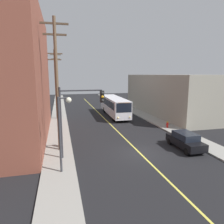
% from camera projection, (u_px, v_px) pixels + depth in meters
% --- Properties ---
extents(ground_plane, '(120.00, 120.00, 0.00)m').
position_uv_depth(ground_plane, '(140.00, 153.00, 19.07)').
color(ground_plane, black).
extents(sidewalk_left, '(2.50, 90.00, 0.15)m').
position_uv_depth(sidewalk_left, '(59.00, 130.00, 26.85)').
color(sidewalk_left, gray).
rests_on(sidewalk_left, ground).
extents(sidewalk_right, '(2.50, 90.00, 0.15)m').
position_uv_depth(sidewalk_right, '(161.00, 123.00, 30.34)').
color(sidewalk_right, gray).
rests_on(sidewalk_right, ground).
extents(lane_stripe_center, '(0.16, 60.00, 0.01)m').
position_uv_depth(lane_stripe_center, '(105.00, 119.00, 33.38)').
color(lane_stripe_center, '#D8CC4C').
rests_on(lane_stripe_center, ground).
extents(building_right_warehouse, '(12.00, 23.47, 7.09)m').
position_uv_depth(building_right_warehouse, '(179.00, 94.00, 38.40)').
color(building_right_warehouse, gray).
rests_on(building_right_warehouse, ground).
extents(city_bus, '(2.82, 12.20, 3.20)m').
position_uv_depth(city_bus, '(114.00, 105.00, 35.99)').
color(city_bus, silver).
rests_on(city_bus, ground).
extents(parked_car_black, '(1.82, 4.40, 1.62)m').
position_uv_depth(parked_car_black, '(185.00, 140.00, 20.09)').
color(parked_car_black, black).
rests_on(parked_car_black, ground).
extents(utility_pole_near, '(2.40, 0.28, 11.89)m').
position_uv_depth(utility_pole_near, '(57.00, 80.00, 18.46)').
color(utility_pole_near, brown).
rests_on(utility_pole_near, sidewalk_left).
extents(utility_pole_mid, '(2.40, 0.28, 10.74)m').
position_uv_depth(utility_pole_mid, '(56.00, 82.00, 32.31)').
color(utility_pole_mid, brown).
rests_on(utility_pole_mid, sidewalk_left).
extents(utility_pole_far, '(2.40, 0.28, 11.97)m').
position_uv_depth(utility_pole_far, '(56.00, 77.00, 47.57)').
color(utility_pole_far, brown).
rests_on(utility_pole_far, sidewalk_left).
extents(traffic_signal_left_corner, '(3.75, 0.48, 6.00)m').
position_uv_depth(traffic_signal_left_corner, '(79.00, 109.00, 17.28)').
color(traffic_signal_left_corner, '#2D2D33').
rests_on(traffic_signal_left_corner, sidewalk_left).
extents(street_lamp_left, '(0.98, 0.40, 5.50)m').
position_uv_depth(street_lamp_left, '(63.00, 124.00, 14.56)').
color(street_lamp_left, '#38383D').
rests_on(street_lamp_left, sidewalk_left).
extents(fire_hydrant, '(0.44, 0.26, 0.84)m').
position_uv_depth(fire_hydrant, '(167.00, 124.00, 27.63)').
color(fire_hydrant, red).
rests_on(fire_hydrant, sidewalk_right).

